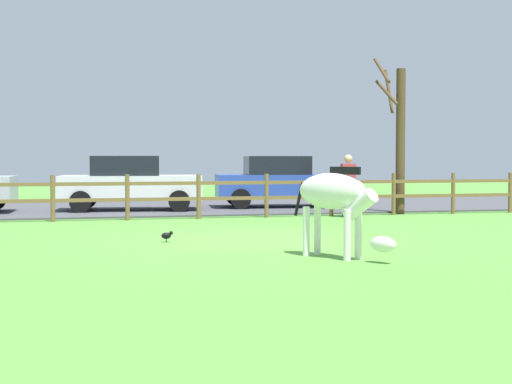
% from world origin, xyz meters
% --- Properties ---
extents(ground_plane, '(60.00, 60.00, 0.00)m').
position_xyz_m(ground_plane, '(0.00, 0.00, 0.00)').
color(ground_plane, '#549338').
extents(parking_asphalt, '(28.00, 7.40, 0.05)m').
position_xyz_m(parking_asphalt, '(0.00, 9.30, 0.03)').
color(parking_asphalt, '#47474C').
rests_on(parking_asphalt, ground_plane).
extents(paddock_fence, '(21.60, 0.11, 1.14)m').
position_xyz_m(paddock_fence, '(-0.26, 5.00, 0.65)').
color(paddock_fence, brown).
rests_on(paddock_fence, ground_plane).
extents(bare_tree, '(0.76, 1.22, 4.37)m').
position_xyz_m(bare_tree, '(5.40, 5.31, 2.17)').
color(bare_tree, '#513A23').
rests_on(bare_tree, ground_plane).
extents(zebra, '(1.24, 1.70, 1.41)m').
position_xyz_m(zebra, '(0.54, -2.88, 0.93)').
color(zebra, white).
rests_on(zebra, ground_plane).
extents(crow_on_grass, '(0.22, 0.10, 0.20)m').
position_xyz_m(crow_on_grass, '(-1.72, -0.08, 0.13)').
color(crow_on_grass, black).
rests_on(crow_on_grass, ground_plane).
extents(parked_car_white, '(4.17, 2.25, 1.56)m').
position_xyz_m(parked_car_white, '(-1.75, 7.96, 0.84)').
color(parked_car_white, white).
rests_on(parked_car_white, parking_asphalt).
extents(parked_car_blue, '(4.18, 2.27, 1.56)m').
position_xyz_m(parked_car_blue, '(2.85, 8.27, 0.84)').
color(parked_car_blue, '#2D4CAD').
rests_on(parked_car_blue, parking_asphalt).
extents(visitor_near_fence, '(0.38, 0.25, 1.64)m').
position_xyz_m(visitor_near_fence, '(3.63, 4.57, 0.91)').
color(visitor_near_fence, '#232847').
rests_on(visitor_near_fence, ground_plane).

